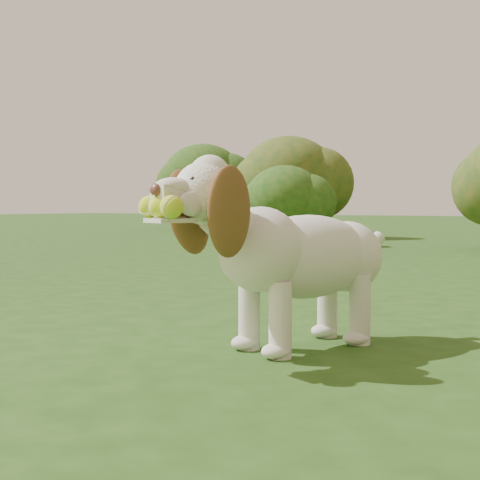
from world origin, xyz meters
The scene contains 5 objects.
ground centered at (0.00, 0.00, 0.00)m, with size 80.00×80.00×0.00m, color #1F4012.
dog centered at (-0.62, 0.34, 0.48)m, with size 0.82×1.33×0.90m.
shrub_a centered at (-4.38, 7.49, 0.79)m, with size 1.30×1.30×1.35m.
shrub_e centered at (-5.63, 10.04, 1.25)m, with size 2.05×2.05×2.12m.
shrub_g centered at (-10.02, 13.27, 1.42)m, with size 2.34×2.34×2.42m.
Camera 1 is at (0.82, -2.44, 0.68)m, focal length 50.00 mm.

